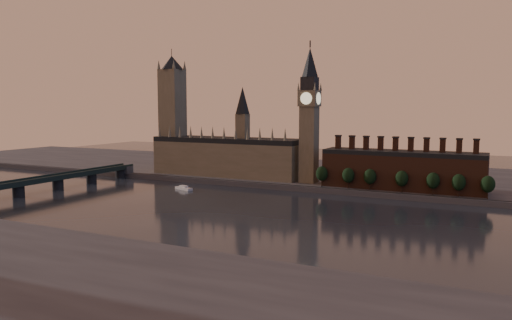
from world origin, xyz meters
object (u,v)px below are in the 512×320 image
(big_ben, at_px, (309,113))
(westminster_bridge, at_px, (36,183))
(victoria_tower, at_px, (173,110))
(river_boat, at_px, (184,188))

(big_ben, bearing_deg, westminster_bridge, -145.67)
(victoria_tower, xyz_separation_m, big_ben, (130.00, -5.00, -2.26))
(victoria_tower, bearing_deg, big_ben, -2.20)
(big_ben, xyz_separation_m, westminster_bridge, (-165.00, -112.70, -49.39))
(victoria_tower, xyz_separation_m, westminster_bridge, (-35.00, -117.70, -51.65))
(big_ben, distance_m, river_boat, 110.25)
(westminster_bridge, relative_size, river_boat, 12.17)
(victoria_tower, relative_size, westminster_bridge, 0.54)
(westminster_bridge, bearing_deg, victoria_tower, 73.44)
(victoria_tower, relative_size, river_boat, 6.57)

